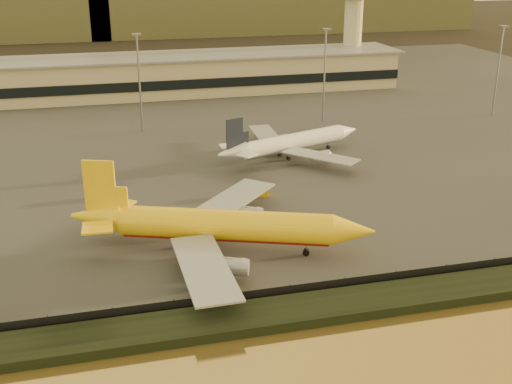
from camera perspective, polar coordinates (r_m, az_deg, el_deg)
ground at (r=100.95m, az=-0.29°, el=-6.14°), size 900.00×900.00×0.00m
embankment at (r=86.33m, az=2.52°, el=-10.71°), size 320.00×7.00×1.40m
tarmac at (r=189.11m, az=-7.41°, el=6.75°), size 320.00×220.00×0.20m
perimeter_fence at (r=89.31m, az=1.77°, el=-9.08°), size 300.00×0.05×2.20m
terminal_building at (r=216.50m, az=-12.43°, el=9.91°), size 202.00×25.00×12.60m
control_tower at (r=237.96m, az=8.65°, el=14.88°), size 11.20×11.20×35.50m
apron_light_masts at (r=169.02m, az=-1.62°, el=10.64°), size 152.20×12.20×25.40m
dhl_cargo_jet at (r=101.98m, az=-3.22°, el=-3.04°), size 47.20×44.75×14.60m
white_narrowbody_jet at (r=149.01m, az=3.19°, el=4.40°), size 38.40×36.41×11.37m
gse_vehicle_yellow at (r=125.88m, az=0.05°, el=0.14°), size 4.83×2.66×2.07m
gse_vehicle_white at (r=127.79m, az=-13.30°, el=-0.17°), size 4.47×2.72×1.87m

